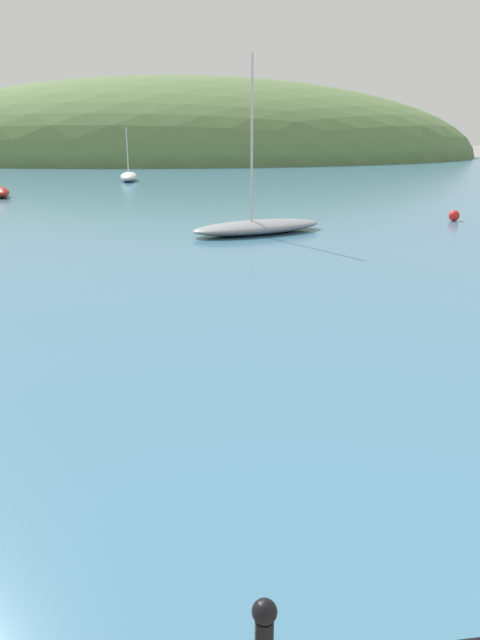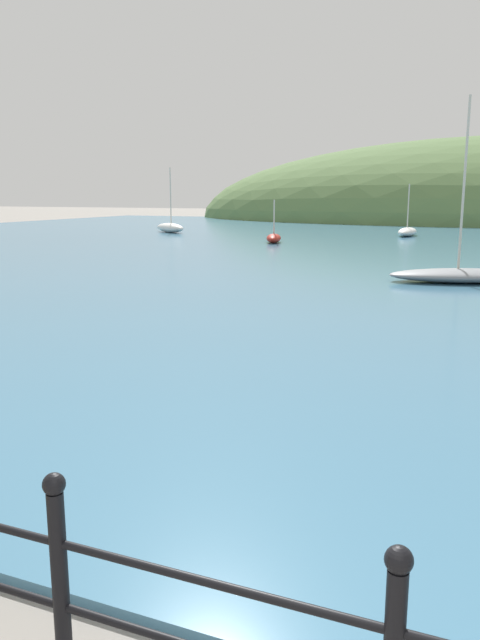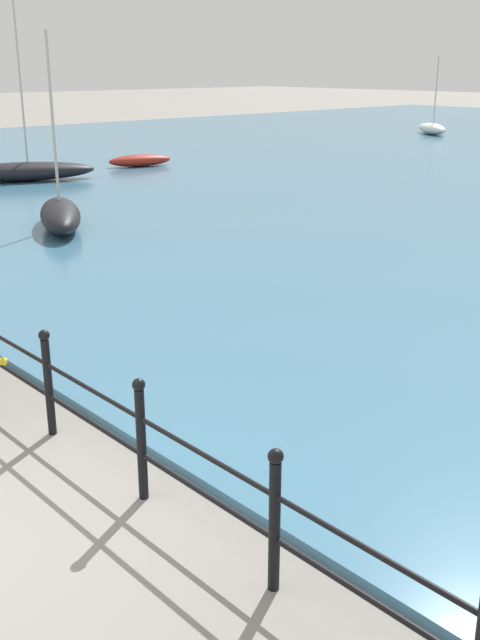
% 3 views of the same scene
% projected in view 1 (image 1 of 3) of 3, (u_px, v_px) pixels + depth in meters
% --- Properties ---
extents(water, '(80.00, 60.00, 0.10)m').
position_uv_depth(water, '(218.00, 190.00, 32.41)').
color(water, teal).
rests_on(water, ground).
extents(far_hillside, '(61.81, 34.00, 15.99)m').
position_uv_depth(far_hillside, '(182.00, 158.00, 64.33)').
color(far_hillside, '#567542').
rests_on(far_hillside, ground).
extents(boat_nearest_quay, '(1.02, 3.20, 3.05)m').
position_uv_depth(boat_nearest_quay, '(129.00, 176.00, 37.03)').
color(boat_nearest_quay, silver).
rests_on(boat_nearest_quay, water).
extents(boat_far_right, '(4.56, 2.84, 5.13)m').
position_uv_depth(boat_far_right, '(258.00, 226.00, 19.09)').
color(boat_far_right, gray).
rests_on(boat_far_right, water).
extents(boat_white_sailboat, '(1.32, 2.29, 2.19)m').
position_uv_depth(boat_white_sailboat, '(1.00, 192.00, 28.78)').
color(boat_white_sailboat, maroon).
rests_on(boat_white_sailboat, water).
extents(mooring_buoy, '(0.37, 0.37, 0.37)m').
position_uv_depth(mooring_buoy, '(454.00, 216.00, 21.55)').
color(mooring_buoy, red).
rests_on(mooring_buoy, water).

